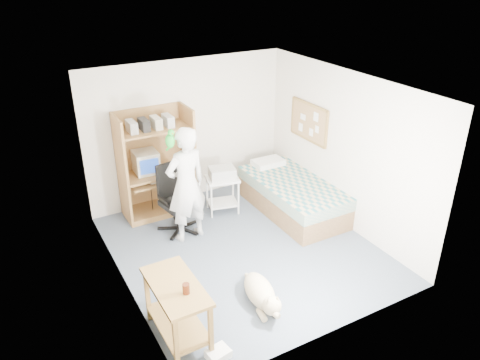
{
  "coord_description": "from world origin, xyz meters",
  "views": [
    {
      "loc": [
        -2.93,
        -5.13,
        4.03
      ],
      "look_at": [
        0.05,
        0.22,
        1.05
      ],
      "focal_mm": 35.0,
      "sensor_mm": 36.0,
      "label": 1
    }
  ],
  "objects": [
    {
      "name": "ceiling",
      "position": [
        0.0,
        0.0,
        2.5
      ],
      "size": [
        3.6,
        4.0,
        0.02
      ],
      "primitive_type": "cube",
      "color": "white",
      "rests_on": "wall_back"
    },
    {
      "name": "wall_right",
      "position": [
        1.8,
        0.0,
        1.25
      ],
      "size": [
        0.02,
        4.0,
        2.5
      ],
      "primitive_type": "cube",
      "color": "silver",
      "rests_on": "floor"
    },
    {
      "name": "drink_glass",
      "position": [
        -1.5,
        -1.38,
        0.81
      ],
      "size": [
        0.08,
        0.08,
        0.12
      ],
      "primitive_type": "cylinder",
      "color": "#3D1809",
      "rests_on": "side_desk"
    },
    {
      "name": "keyboard",
      "position": [
        -0.68,
        1.58,
        0.67
      ],
      "size": [
        0.47,
        0.22,
        0.03
      ],
      "primitive_type": "cube",
      "rotation": [
        0.0,
        0.0,
        0.14
      ],
      "color": "beige",
      "rests_on": "computer_hutch"
    },
    {
      "name": "bed",
      "position": [
        1.3,
        0.62,
        0.29
      ],
      "size": [
        1.02,
        2.02,
        0.66
      ],
      "color": "brown",
      "rests_on": "floor"
    },
    {
      "name": "side_desk",
      "position": [
        -1.55,
        -1.2,
        0.49
      ],
      "size": [
        0.5,
        1.0,
        0.75
      ],
      "color": "brown",
      "rests_on": "floor"
    },
    {
      "name": "printer",
      "position": [
        0.25,
        1.19,
        0.73
      ],
      "size": [
        0.48,
        0.41,
        0.18
      ],
      "primitive_type": "cube",
      "rotation": [
        0.0,
        0.0,
        -0.23
      ],
      "color": "#A4A4A0",
      "rests_on": "printer_cart"
    },
    {
      "name": "floor_box_a",
      "position": [
        -1.29,
        -1.7,
        0.05
      ],
      "size": [
        0.28,
        0.24,
        0.1
      ],
      "primitive_type": "cube",
      "rotation": [
        0.0,
        0.0,
        0.16
      ],
      "color": "white",
      "rests_on": "floor"
    },
    {
      "name": "dog",
      "position": [
        -0.42,
        -1.18,
        0.17
      ],
      "size": [
        0.44,
        1.03,
        0.39
      ],
      "rotation": [
        0.0,
        0.0,
        -0.16
      ],
      "color": "#C8B486",
      "rests_on": "floor"
    },
    {
      "name": "parrot",
      "position": [
        -0.79,
        0.73,
        1.67
      ],
      "size": [
        0.13,
        0.23,
        0.37
      ],
      "rotation": [
        0.0,
        0.0,
        0.17
      ],
      "color": "#148D25",
      "rests_on": "person"
    },
    {
      "name": "computer_hutch",
      "position": [
        -0.7,
        1.74,
        0.82
      ],
      "size": [
        1.2,
        0.63,
        1.8
      ],
      "color": "brown",
      "rests_on": "floor"
    },
    {
      "name": "floor",
      "position": [
        0.0,
        0.0,
        0.0
      ],
      "size": [
        4.0,
        4.0,
        0.0
      ],
      "primitive_type": "plane",
      "color": "#4A5464",
      "rests_on": "ground"
    },
    {
      "name": "corkboard",
      "position": [
        1.77,
        0.9,
        1.45
      ],
      "size": [
        0.04,
        0.94,
        0.66
      ],
      "color": "#A07748",
      "rests_on": "wall_right"
    },
    {
      "name": "crt_monitor",
      "position": [
        -0.86,
        1.75,
        0.95
      ],
      "size": [
        0.4,
        0.42,
        0.36
      ],
      "rotation": [
        0.0,
        0.0,
        -0.04
      ],
      "color": "beige",
      "rests_on": "computer_hutch"
    },
    {
      "name": "printer_cart",
      "position": [
        0.25,
        1.19,
        0.42
      ],
      "size": [
        0.61,
        0.54,
        0.64
      ],
      "rotation": [
        0.0,
        0.0,
        -0.23
      ],
      "color": "silver",
      "rests_on": "floor"
    },
    {
      "name": "wall_left",
      "position": [
        -1.8,
        0.0,
        1.25
      ],
      "size": [
        0.02,
        4.0,
        2.5
      ],
      "primitive_type": "cube",
      "color": "silver",
      "rests_on": "floor"
    },
    {
      "name": "pencil_cup",
      "position": [
        -0.39,
        1.65,
        0.82
      ],
      "size": [
        0.08,
        0.08,
        0.12
      ],
      "primitive_type": "cylinder",
      "color": "gold",
      "rests_on": "computer_hutch"
    },
    {
      "name": "office_chair",
      "position": [
        -0.65,
        1.02,
        0.39
      ],
      "size": [
        0.62,
        0.62,
        1.1
      ],
      "rotation": [
        0.0,
        0.0,
        0.17
      ],
      "color": "black",
      "rests_on": "floor"
    },
    {
      "name": "wall_back",
      "position": [
        0.0,
        2.0,
        1.25
      ],
      "size": [
        3.6,
        0.02,
        2.5
      ],
      "primitive_type": "cube",
      "color": "silver",
      "rests_on": "floor"
    },
    {
      "name": "floor_box_b",
      "position": [
        -1.5,
        -0.9,
        0.04
      ],
      "size": [
        0.23,
        0.26,
        0.08
      ],
      "primitive_type": "cube",
      "rotation": [
        0.0,
        0.0,
        -0.25
      ],
      "color": "#AFAFAA",
      "rests_on": "floor"
    },
    {
      "name": "person",
      "position": [
        -0.59,
        0.72,
        0.91
      ],
      "size": [
        0.73,
        0.54,
        1.82
      ],
      "primitive_type": "imported",
      "rotation": [
        0.0,
        0.0,
        3.31
      ],
      "color": "silver",
      "rests_on": "floor"
    }
  ]
}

